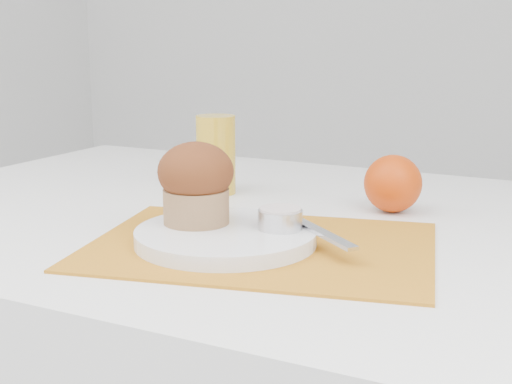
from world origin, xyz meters
The scene contains 10 objects.
placemat centered at (0.06, -0.09, 0.75)m, with size 0.40×0.29×0.00m, color #C2771A.
plate centered at (0.02, -0.10, 0.76)m, with size 0.22×0.22×0.02m, color white.
ramekin centered at (0.08, -0.07, 0.78)m, with size 0.05×0.05×0.02m, color silver.
cream centered at (0.08, -0.07, 0.79)m, with size 0.05×0.05×0.01m, color beige.
raspberry_near centered at (0.06, -0.05, 0.78)m, with size 0.02×0.02×0.02m, color #500211.
raspberry_far centered at (0.07, -0.07, 0.78)m, with size 0.02×0.02×0.02m, color #5A0211.
butter_knife centered at (0.12, -0.06, 0.77)m, with size 0.18×0.01×0.00m, color silver.
orange centered at (0.15, 0.15, 0.79)m, with size 0.08×0.08×0.08m, color #CE3F07.
juice_glass centered at (-0.13, 0.14, 0.81)m, with size 0.06×0.06×0.12m, color gold.
muffin centered at (-0.02, -0.10, 0.82)m, with size 0.09×0.09×0.10m.
Camera 1 is at (0.42, -0.81, 1.00)m, focal length 50.00 mm.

